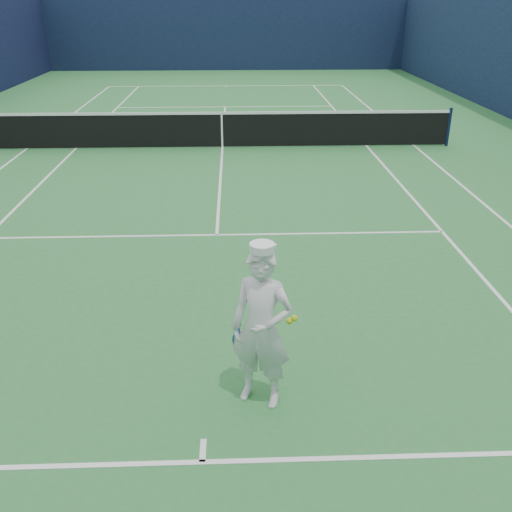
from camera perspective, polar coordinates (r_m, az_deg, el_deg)
The scene contains 5 objects.
ground at distance 16.39m, azimuth -3.38°, elevation 10.74°, with size 80.00×80.00×0.00m, color #2B7236.
court_markings at distance 16.39m, azimuth -3.38°, elevation 10.76°, with size 11.03×23.83×0.01m.
windscreen_fence at distance 16.02m, azimuth -3.56°, elevation 17.70°, with size 20.12×36.12×4.00m.
tennis_net at distance 16.26m, azimuth -3.43°, elevation 12.64°, with size 12.88×0.09×1.07m.
tennis_player at distance 5.80m, azimuth 0.56°, elevation -7.22°, with size 0.75×0.71×1.82m.
Camera 1 is at (0.35, -15.90, 3.96)m, focal length 40.00 mm.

